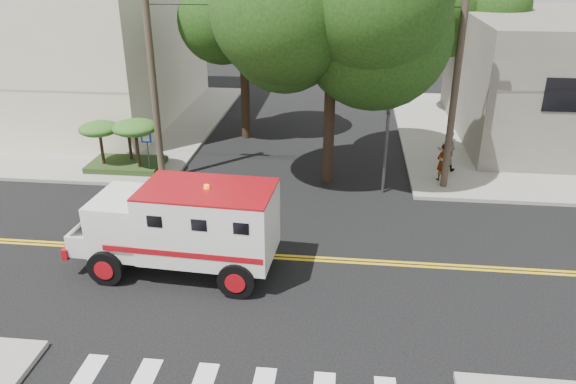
# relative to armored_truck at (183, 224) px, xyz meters

# --- Properties ---
(ground) EXTENTS (100.00, 100.00, 0.00)m
(ground) POSITION_rel_armored_truck_xyz_m (2.51, 1.11, -1.62)
(ground) COLOR black
(ground) RESTS_ON ground
(sidewalk_ne) EXTENTS (17.00, 17.00, 0.15)m
(sidewalk_ne) POSITION_rel_armored_truck_xyz_m (16.01, 14.61, -1.54)
(sidewalk_ne) COLOR gray
(sidewalk_ne) RESTS_ON ground
(sidewalk_nw) EXTENTS (17.00, 17.00, 0.15)m
(sidewalk_nw) POSITION_rel_armored_truck_xyz_m (-10.99, 14.61, -1.54)
(sidewalk_nw) COLOR gray
(sidewalk_nw) RESTS_ON ground
(building_left) EXTENTS (16.00, 14.00, 10.00)m
(building_left) POSITION_rel_armored_truck_xyz_m (-12.99, 16.11, 3.53)
(building_left) COLOR beige
(building_left) RESTS_ON sidewalk_nw
(utility_pole_left) EXTENTS (0.28, 0.28, 9.00)m
(utility_pole_left) POSITION_rel_armored_truck_xyz_m (-3.09, 7.11, 2.88)
(utility_pole_left) COLOR #382D23
(utility_pole_left) RESTS_ON ground
(utility_pole_right) EXTENTS (0.28, 0.28, 9.00)m
(utility_pole_right) POSITION_rel_armored_truck_xyz_m (8.81, 7.31, 2.88)
(utility_pole_right) COLOR #382D23
(utility_pole_right) RESTS_ON ground
(tree_main) EXTENTS (6.08, 5.70, 9.85)m
(tree_main) POSITION_rel_armored_truck_xyz_m (4.45, 7.32, 5.58)
(tree_main) COLOR black
(tree_main) RESTS_ON ground
(tree_left) EXTENTS (4.48, 4.20, 7.70)m
(tree_left) POSITION_rel_armored_truck_xyz_m (-0.16, 12.89, 4.11)
(tree_left) COLOR black
(tree_left) RESTS_ON ground
(tree_right) EXTENTS (4.80, 4.50, 8.20)m
(tree_right) POSITION_rel_armored_truck_xyz_m (11.36, 16.88, 4.48)
(tree_right) COLOR black
(tree_right) RESTS_ON ground
(traffic_signal) EXTENTS (0.15, 0.18, 3.60)m
(traffic_signal) POSITION_rel_armored_truck_xyz_m (6.31, 6.71, 0.61)
(traffic_signal) COLOR #3F3F42
(traffic_signal) RESTS_ON ground
(accessibility_sign) EXTENTS (0.45, 0.10, 2.02)m
(accessibility_sign) POSITION_rel_armored_truck_xyz_m (-3.69, 7.28, -0.25)
(accessibility_sign) COLOR #3F3F42
(accessibility_sign) RESTS_ON ground
(palm_planter) EXTENTS (3.52, 2.63, 2.36)m
(palm_planter) POSITION_rel_armored_truck_xyz_m (-4.92, 7.73, 0.03)
(palm_planter) COLOR #1E3314
(palm_planter) RESTS_ON sidewalk_nw
(armored_truck) EXTENTS (6.37, 2.85, 2.84)m
(armored_truck) POSITION_rel_armored_truck_xyz_m (0.00, 0.00, 0.00)
(armored_truck) COLOR silver
(armored_truck) RESTS_ON ground
(pedestrian_a) EXTENTS (0.69, 0.64, 1.58)m
(pedestrian_a) POSITION_rel_armored_truck_xyz_m (8.78, 7.98, -0.68)
(pedestrian_a) COLOR gray
(pedestrian_a) RESTS_ON sidewalk_ne
(pedestrian_b) EXTENTS (1.00, 0.87, 1.76)m
(pedestrian_b) POSITION_rel_armored_truck_xyz_m (9.13, 9.21, -0.59)
(pedestrian_b) COLOR gray
(pedestrian_b) RESTS_ON sidewalk_ne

